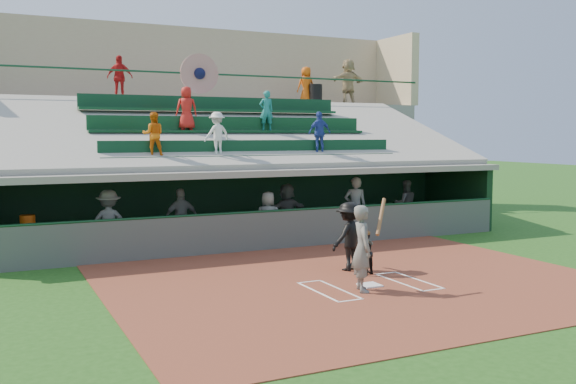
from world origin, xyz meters
name	(u,v)px	position (x,y,z in m)	size (l,w,h in m)	color
ground	(370,287)	(0.00, 0.00, 0.00)	(100.00, 100.00, 0.00)	#1F4D15
dirt_slab	(358,281)	(0.00, 0.50, 0.01)	(11.00, 9.00, 0.02)	brown
home_plate	(370,285)	(0.00, 0.00, 0.04)	(0.43, 0.43, 0.03)	white
batters_box_chalk	(370,286)	(0.00, 0.00, 0.02)	(2.65, 1.85, 0.01)	silver
dugout_floor	(252,240)	(0.00, 6.75, 0.02)	(16.00, 3.50, 0.04)	gray
concourse_slab	(189,159)	(0.00, 13.50, 2.30)	(20.00, 3.00, 4.60)	gray
grandstand	(213,163)	(-0.01, 10.51, 2.26)	(20.40, 10.40, 7.80)	#4E534E
batter_at_plate	(363,248)	(-0.40, -0.33, 0.94)	(0.93, 0.80, 1.95)	#565853
catcher	(364,252)	(0.46, 0.97, 0.55)	(0.52, 0.40, 1.07)	black
home_umpire	(349,236)	(0.41, 1.60, 0.85)	(1.07, 0.62, 1.66)	black
dugout_bench	(231,228)	(-0.25, 8.01, 0.24)	(13.23, 0.40, 0.40)	olive
white_table	(31,244)	(-6.48, 6.36, 0.42)	(0.87, 0.65, 0.76)	silver
water_cooler	(28,222)	(-6.53, 6.42, 1.00)	(0.39, 0.39, 0.39)	#E7570D
dugout_player_a	(109,222)	(-4.50, 6.03, 0.93)	(1.15, 0.66, 1.77)	#5E615B
dugout_player_b	(181,218)	(-2.45, 6.12, 0.91)	(1.02, 0.42, 1.74)	#5F615C
dugout_player_c	(268,219)	(-0.01, 5.49, 0.84)	(0.78, 0.51, 1.60)	#62645F
dugout_player_d	(287,211)	(1.10, 6.56, 0.90)	(1.60, 0.51, 1.73)	#51534F
dugout_player_e	(355,207)	(3.11, 5.72, 1.00)	(0.70, 0.46, 1.93)	#5F625C
dugout_player_f	(405,204)	(5.86, 6.85, 0.87)	(0.81, 0.63, 1.67)	#5A5C57
trash_bin	(316,94)	(5.43, 12.82, 5.02)	(0.56, 0.56, 0.83)	black
concourse_staff_a	(120,77)	(-2.87, 12.53, 5.40)	(0.94, 0.39, 1.60)	red
concourse_staff_b	(306,85)	(5.11, 13.10, 5.40)	(0.78, 0.51, 1.60)	#CF510C
concourse_staff_c	(348,82)	(7.13, 12.99, 5.61)	(1.88, 0.60, 2.02)	tan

